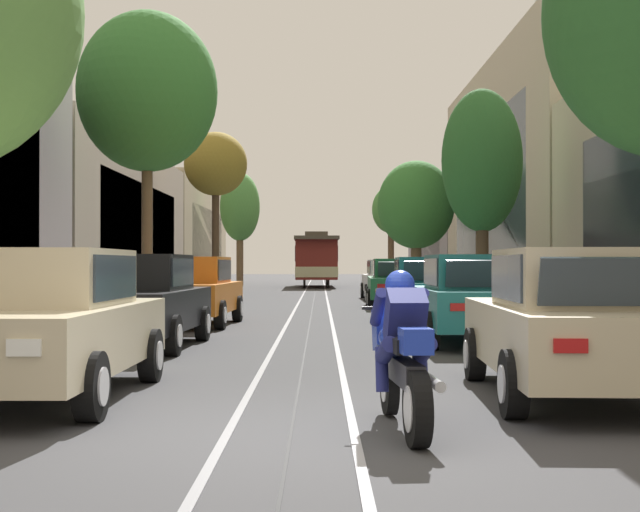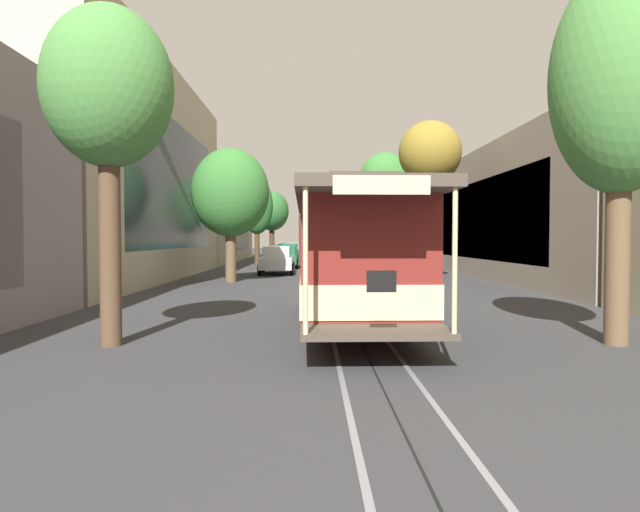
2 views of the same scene
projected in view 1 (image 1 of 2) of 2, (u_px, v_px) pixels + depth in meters
The scene contains 22 objects.
ground_plane at pixel (313, 300), 34.24m from camera, with size 168.88×168.88×0.00m, color #38383A.
trolley_track_rails at pixel (314, 296), 39.00m from camera, with size 1.14×75.55×0.01m.
building_facade_left at pixel (67, 211), 36.21m from camera, with size 5.78×67.25×7.87m.
building_facade_right at pixel (536, 206), 39.87m from camera, with size 5.61×67.25×10.31m.
parked_car_beige_near_left at pixel (42, 323), 9.27m from camera, with size 2.02×4.37×1.58m.
parked_car_black_second_left at pixel (137, 300), 14.89m from camera, with size 2.12×4.41×1.58m.
parked_car_orange_mid_left at pixel (191, 291), 20.29m from camera, with size 2.13×4.42×1.58m.
parked_car_beige_near_right at pixel (575, 323), 9.31m from camera, with size 2.13×4.42×1.58m.
parked_car_teal_second_right at pixel (471, 298), 15.74m from camera, with size 2.00×4.36×1.58m.
parked_car_teal_mid_right at pixel (426, 289), 21.61m from camera, with size 2.10×4.41×1.58m.
parked_car_green_fourth_right at pixel (396, 283), 28.68m from camera, with size 2.10×4.40×1.58m.
parked_car_white_fifth_right at pixel (386, 279), 35.02m from camera, with size 2.03×4.37×1.58m.
street_tree_kerb_left_second at pixel (146, 92), 24.85m from camera, with size 3.97×3.49×8.58m.
street_tree_kerb_left_mid at pixel (215, 166), 40.73m from camera, with size 2.93×2.81×7.53m.
street_tree_kerb_left_fourth at pixel (239, 208), 55.97m from camera, with size 2.54×2.67×7.24m.
street_tree_kerb_right_second at pixel (481, 163), 25.71m from camera, with size 2.37×1.89×6.55m.
street_tree_kerb_right_mid at pixel (415, 206), 40.85m from camera, with size 3.59×3.19×6.22m.
street_tree_kerb_right_fourth at pixel (390, 211), 55.91m from camera, with size 2.41×2.21×6.38m.
cable_car_trolley at pixel (315, 260), 53.39m from camera, with size 2.68×9.15×3.28m.
motorcycle_with_rider at pixel (402, 355), 7.49m from camera, with size 0.59×1.99×1.37m.
pedestrian_on_left_pavement at pixel (58, 282), 21.57m from camera, with size 0.55×0.42×1.70m.
fire_hydrant at pixel (71, 316), 16.61m from camera, with size 0.40×0.22×0.84m.
Camera 1 is at (0.24, -7.23, 1.43)m, focal length 49.37 mm.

